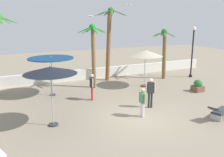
# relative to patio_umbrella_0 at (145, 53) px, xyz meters

# --- Properties ---
(ground_plane) EXTENTS (56.00, 56.00, 0.00)m
(ground_plane) POSITION_rel_patio_umbrella_0_xyz_m (-3.61, -5.05, -2.53)
(ground_plane) COLOR gray
(boundary_wall) EXTENTS (25.20, 0.30, 0.87)m
(boundary_wall) POSITION_rel_patio_umbrella_0_xyz_m (-3.61, 4.10, -2.10)
(boundary_wall) COLOR silver
(boundary_wall) RESTS_ON ground_plane
(patio_umbrella_0) EXTENTS (2.59, 2.59, 2.82)m
(patio_umbrella_0) POSITION_rel_patio_umbrella_0_xyz_m (0.00, 0.00, 0.00)
(patio_umbrella_0) COLOR #333338
(patio_umbrella_0) RESTS_ON ground_plane
(patio_umbrella_1) EXTENTS (2.96, 2.96, 2.64)m
(patio_umbrella_1) POSITION_rel_patio_umbrella_0_xyz_m (-6.78, 0.75, -0.07)
(patio_umbrella_1) COLOR #333338
(patio_umbrella_1) RESTS_ON ground_plane
(patio_umbrella_2) EXTENTS (2.47, 2.47, 2.95)m
(patio_umbrella_2) POSITION_rel_patio_umbrella_0_xyz_m (-7.81, -4.09, 0.17)
(patio_umbrella_2) COLOR #333338
(patio_umbrella_2) RESTS_ON ground_plane
(palm_tree_1) EXTENTS (2.14, 2.22, 4.69)m
(palm_tree_1) POSITION_rel_patio_umbrella_0_xyz_m (-3.57, 1.39, 0.43)
(palm_tree_1) COLOR brown
(palm_tree_1) RESTS_ON ground_plane
(palm_tree_2) EXTENTS (2.10, 2.01, 4.22)m
(palm_tree_2) POSITION_rel_patio_umbrella_0_xyz_m (2.82, 1.47, 0.11)
(palm_tree_2) COLOR brown
(palm_tree_2) RESTS_ON ground_plane
(palm_tree_3) EXTENTS (2.69, 2.69, 5.91)m
(palm_tree_3) POSITION_rel_patio_umbrella_0_xyz_m (-1.55, 3.00, 1.12)
(palm_tree_3) COLOR brown
(palm_tree_3) RESTS_ON ground_plane
(lamp_post_2) EXTENTS (0.36, 0.36, 4.37)m
(lamp_post_2) POSITION_rel_patio_umbrella_0_xyz_m (5.36, 0.85, 0.11)
(lamp_post_2) COLOR black
(lamp_post_2) RESTS_ON ground_plane
(lounge_chair_0) EXTENTS (1.93, 1.12, 0.82)m
(lounge_chair_0) POSITION_rel_patio_umbrella_0_xyz_m (0.14, -6.92, -2.13)
(lounge_chair_0) COLOR #B7B7BC
(lounge_chair_0) RESTS_ON ground_plane
(guest_1) EXTENTS (0.54, 0.33, 1.74)m
(guest_1) POSITION_rel_patio_umbrella_0_xyz_m (-2.21, -4.04, -1.47)
(guest_1) COLOR #26262D
(guest_1) RESTS_ON ground_plane
(guest_2) EXTENTS (0.30, 0.55, 1.68)m
(guest_2) POSITION_rel_patio_umbrella_0_xyz_m (-4.74, -1.31, -1.51)
(guest_2) COLOR #D8333F
(guest_2) RESTS_ON ground_plane
(guest_3) EXTENTS (0.25, 0.56, 1.55)m
(guest_3) POSITION_rel_patio_umbrella_0_xyz_m (-3.36, -5.01, -1.60)
(guest_3) COLOR silver
(guest_3) RESTS_ON ground_plane
(seagull_0) EXTENTS (0.74, 1.04, 0.14)m
(seagull_0) POSITION_rel_patio_umbrella_0_xyz_m (0.33, 3.09, 3.60)
(seagull_0) COLOR white
(seagull_1) EXTENTS (0.39, 0.97, 0.14)m
(seagull_1) POSITION_rel_patio_umbrella_0_xyz_m (-3.48, 2.00, 2.68)
(seagull_1) COLOR white
(planter) EXTENTS (0.70, 0.70, 0.85)m
(planter) POSITION_rel_patio_umbrella_0_xyz_m (2.69, -2.75, -2.15)
(planter) COLOR brown
(planter) RESTS_ON ground_plane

